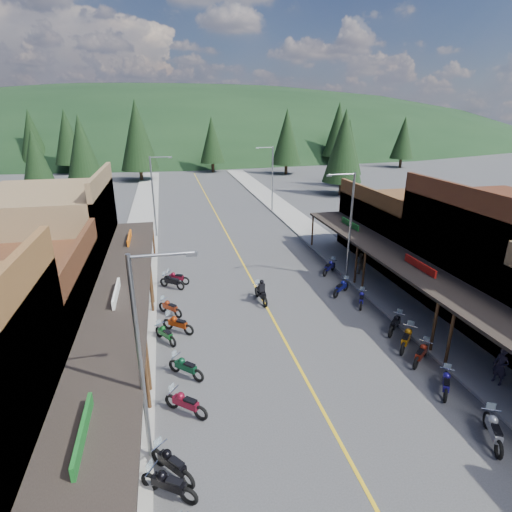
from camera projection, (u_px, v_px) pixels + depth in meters
ground at (288, 346)px, 21.69m from camera, size 220.00×220.00×0.00m
centerline at (229, 238)px, 40.01m from camera, size 0.15×90.00×0.01m
sidewalk_west at (139, 244)px, 38.18m from camera, size 3.40×94.00×0.15m
sidewalk_east at (311, 232)px, 41.79m from camera, size 3.40×94.00×0.15m
shop_west_2 at (10, 317)px, 19.52m from camera, size 10.90×9.00×6.20m
shop_west_3 at (54, 240)px, 27.97m from camera, size 10.90×10.20×8.20m
shop_east_2 at (493, 256)px, 24.90m from camera, size 10.90×9.00×8.20m
shop_east_3 at (404, 229)px, 34.02m from camera, size 10.90×10.20×6.20m
streetlight_0 at (144, 354)px, 13.22m from camera, size 2.16×0.18×8.00m
streetlight_1 at (154, 193)px, 38.87m from camera, size 2.16×0.18×8.00m
streetlight_2 at (349, 222)px, 28.93m from camera, size 2.16×0.18×8.00m
streetlight_3 at (271, 176)px, 49.08m from camera, size 2.16×0.18×8.00m
ridge_hill at (179, 146)px, 145.36m from camera, size 310.00×140.00×60.00m
pine_1 at (67, 137)px, 78.35m from camera, size 5.88×5.88×12.50m
pine_2 at (137, 135)px, 70.00m from camera, size 6.72×6.72×14.00m
pine_3 at (212, 140)px, 80.76m from camera, size 5.04×5.04×11.00m
pine_4 at (287, 137)px, 77.91m from camera, size 5.88×5.88×12.50m
pine_5 at (338, 129)px, 91.96m from camera, size 6.72×6.72×14.00m
pine_6 at (403, 138)px, 87.64m from camera, size 5.04×5.04×11.00m
pine_7 at (32, 135)px, 82.19m from camera, size 5.88×5.88×12.50m
pine_8 at (36, 160)px, 51.71m from camera, size 4.48×4.48×10.00m
pine_9 at (348, 147)px, 65.70m from camera, size 4.93×4.93×10.80m
pine_10 at (82, 147)px, 61.43m from camera, size 5.38×5.38×11.60m
pine_11 at (344, 146)px, 58.18m from camera, size 5.82×5.82×12.40m
bike_west_4 at (169, 483)px, 13.03m from camera, size 2.13×1.75×1.20m
bike_west_5 at (172, 463)px, 13.78m from camera, size 1.90×2.08×1.21m
bike_west_6 at (186, 402)px, 16.64m from camera, size 2.06×1.90×1.20m
bike_west_7 at (186, 366)px, 19.01m from camera, size 1.96×1.92×1.18m
bike_west_8 at (165, 333)px, 21.92m from camera, size 1.55×1.96×1.09m
bike_west_9 at (178, 323)px, 22.85m from camera, size 2.05×1.83×1.18m
bike_west_10 at (170, 307)px, 24.84m from camera, size 1.78×1.89×1.12m
bike_west_11 at (172, 281)px, 28.55m from camera, size 2.01×1.78×1.16m
bike_west_12 at (176, 277)px, 29.26m from camera, size 2.03×1.42×1.11m
bike_east_4 at (494, 429)px, 15.23m from camera, size 1.59×2.23×1.22m
bike_east_5 at (446, 382)px, 17.95m from camera, size 1.66×1.93×1.10m
bike_east_6 at (421, 353)px, 20.10m from camera, size 1.99×1.77×1.15m
bike_east_7 at (407, 338)px, 21.32m from camera, size 2.09×2.10×1.27m
bike_east_8 at (395, 323)px, 22.89m from camera, size 1.95×1.86×1.16m
bike_east_9 at (361, 298)px, 26.03m from camera, size 1.43×1.94×1.07m
bike_east_10 at (341, 287)px, 27.60m from camera, size 2.01×1.80×1.16m
bike_east_11 at (329, 266)px, 31.17m from camera, size 2.00×1.92×1.19m
rider_on_bike at (261, 293)px, 26.49m from camera, size 0.98×2.31×1.71m
pedestrian_east_a at (501, 366)px, 18.23m from camera, size 0.60×0.76×1.83m
pedestrian_east_b at (360, 263)px, 30.73m from camera, size 0.82×0.49×1.66m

